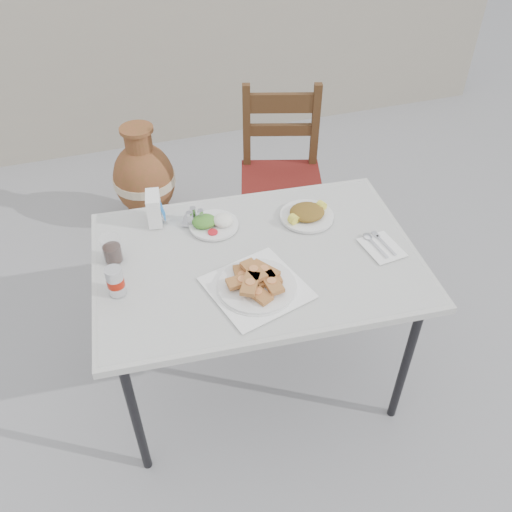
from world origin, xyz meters
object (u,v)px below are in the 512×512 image
object	(u,v)px
salad_rice_plate	(213,223)
terracotta_urn	(144,180)
napkin_holder	(154,208)
salad_chopped_plate	(307,214)
pide_plate	(257,282)
cafe_table	(257,266)
soda_can	(115,281)
chair	(281,178)
condiment_caddy	(195,218)
cola_glass	(112,250)

from	to	relation	value
salad_rice_plate	terracotta_urn	distance (m)	1.32
napkin_holder	salad_chopped_plate	bearing A→B (deg)	-6.23
pide_plate	napkin_holder	distance (m)	0.61
salad_chopped_plate	napkin_holder	xyz separation A→B (m)	(-0.65, 0.18, 0.05)
cafe_table	terracotta_urn	xyz separation A→B (m)	(-0.29, 1.46, -0.43)
soda_can	salad_rice_plate	bearing A→B (deg)	32.27
chair	pide_plate	bearing A→B (deg)	-97.87
condiment_caddy	napkin_holder	bearing A→B (deg)	159.25
salad_rice_plate	napkin_holder	distance (m)	0.26
napkin_holder	cafe_table	bearing A→B (deg)	-36.21
cola_glass	salad_chopped_plate	bearing A→B (deg)	1.54
soda_can	chair	size ratio (longest dim) A/B	0.11
pide_plate	chair	size ratio (longest dim) A/B	0.40
salad_chopped_plate	condiment_caddy	bearing A→B (deg)	166.43
soda_can	terracotta_urn	bearing A→B (deg)	79.56
cafe_table	salad_chopped_plate	world-z (taller)	salad_chopped_plate
salad_rice_plate	terracotta_urn	xyz separation A→B (m)	(-0.17, 1.21, -0.50)
salad_rice_plate	salad_chopped_plate	size ratio (longest dim) A/B	0.90
cola_glass	terracotta_urn	xyz separation A→B (m)	(0.27, 1.30, -0.53)
salad_chopped_plate	cola_glass	bearing A→B (deg)	-178.46
soda_can	condiment_caddy	bearing A→B (deg)	41.48
condiment_caddy	cola_glass	bearing A→B (deg)	-159.25
cafe_table	salad_rice_plate	size ratio (longest dim) A/B	6.44
salad_chopped_plate	napkin_holder	distance (m)	0.67
pide_plate	napkin_holder	size ratio (longest dim) A/B	3.00
terracotta_urn	soda_can	bearing A→B (deg)	-100.44
salad_chopped_plate	chair	distance (m)	0.79
pide_plate	terracotta_urn	distance (m)	1.73
pide_plate	soda_can	world-z (taller)	soda_can
salad_rice_plate	chair	size ratio (longest dim) A/B	0.21
salad_chopped_plate	condiment_caddy	xyz separation A→B (m)	(-0.49, 0.12, 0.00)
cafe_table	salad_chopped_plate	bearing A→B (deg)	31.38
soda_can	chair	distance (m)	1.42
cafe_table	salad_chopped_plate	size ratio (longest dim) A/B	5.79
condiment_caddy	chair	world-z (taller)	chair
salad_chopped_plate	condiment_caddy	world-z (taller)	condiment_caddy
chair	terracotta_urn	world-z (taller)	chair
soda_can	napkin_holder	world-z (taller)	napkin_holder
pide_plate	napkin_holder	world-z (taller)	napkin_holder
pide_plate	chair	xyz separation A→B (m)	(0.50, 1.08, -0.30)
chair	soda_can	bearing A→B (deg)	-120.14
cola_glass	chair	distance (m)	1.29
cafe_table	terracotta_urn	size ratio (longest dim) A/B	2.00
pide_plate	condiment_caddy	size ratio (longest dim) A/B	3.33
terracotta_urn	pide_plate	bearing A→B (deg)	-81.74
pide_plate	salad_chopped_plate	xyz separation A→B (m)	(0.35, 0.36, -0.01)
pide_plate	terracotta_urn	size ratio (longest dim) A/B	0.60
salad_rice_plate	condiment_caddy	size ratio (longest dim) A/B	1.72
condiment_caddy	chair	bearing A→B (deg)	43.69
napkin_holder	terracotta_urn	distance (m)	1.23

